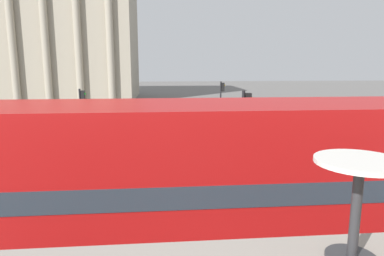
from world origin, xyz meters
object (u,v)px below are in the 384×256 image
Objects in this scene: traffic_light_near at (245,126)px; pedestrian_yellow at (101,107)px; double_decker_bus at (209,182)px; pedestrian_blue at (275,127)px; traffic_light_mid at (82,108)px; traffic_light_far at (222,97)px; cafe_dining_table at (358,187)px; plaza_building_left at (48,20)px.

traffic_light_near reaches higher than pedestrian_yellow.
traffic_light_near is 2.23× the size of pedestrian_yellow.
pedestrian_blue is at bearing 66.87° from double_decker_bus.
traffic_light_mid is at bearing 132.49° from traffic_light_near.
traffic_light_mid is at bearing -148.05° from traffic_light_far.
traffic_light_near reaches higher than traffic_light_far.
cafe_dining_table reaches higher than traffic_light_near.
double_decker_bus is 5.41m from cafe_dining_table.
double_decker_bus is at bearing -163.15° from pedestrian_blue.
pedestrian_blue is (22.73, -30.56, -10.12)m from plaza_building_left.
pedestrian_blue is (2.39, -6.07, -1.40)m from traffic_light_far.
pedestrian_blue is at bearing 72.61° from cafe_dining_table.
pedestrian_yellow is (-0.81, 11.00, -1.23)m from traffic_light_mid.
cafe_dining_table reaches higher than traffic_light_mid.
double_decker_bus is 14.89m from traffic_light_mid.
pedestrian_yellow is at bearing 103.01° from cafe_dining_table.
traffic_light_near is 1.10× the size of traffic_light_far.
traffic_light_far is (3.77, 19.68, 0.09)m from double_decker_bus.
traffic_light_near is 11.63m from traffic_light_mid.
cafe_dining_table is 25.09m from traffic_light_far.
plaza_building_left is 13.95× the size of pedestrian_yellow.
pedestrian_blue is 0.91× the size of pedestrian_yellow.
double_decker_bus is 15.37× the size of cafe_dining_table.
pedestrian_yellow is at bearing 106.15° from double_decker_bus.
pedestrian_blue is (6.16, 13.61, -1.31)m from double_decker_bus.
traffic_light_near is 9.54m from pedestrian_blue.
pedestrian_blue is at bearing -0.52° from traffic_light_mid.
traffic_light_near is at bearing -47.51° from traffic_light_mid.
double_decker_bus is at bearing 45.93° from pedestrian_yellow.
pedestrian_blue is at bearing 79.94° from pedestrian_yellow.
plaza_building_left reaches higher than traffic_light_near.
double_decker_bus reaches higher than pedestrian_blue.
traffic_light_mid reaches higher than pedestrian_yellow.
double_decker_bus is 15.00m from pedestrian_blue.
pedestrian_yellow is (-6.59, 24.72, -1.21)m from double_decker_bus.
cafe_dining_table is 19.85m from pedestrian_blue.
traffic_light_mid is 11.10m from pedestrian_yellow.
pedestrian_yellow is at bearing -62.84° from plaza_building_left.
traffic_light_near is 14.64m from traffic_light_far.
double_decker_bus is 20.04m from traffic_light_far.
cafe_dining_table is 10.50m from traffic_light_near.
traffic_light_far is 2.02× the size of pedestrian_yellow.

